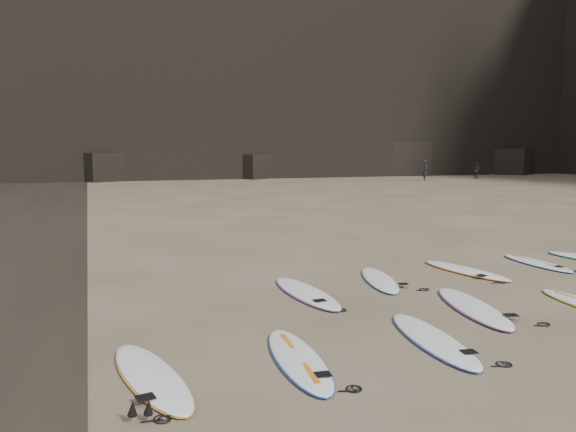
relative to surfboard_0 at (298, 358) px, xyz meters
name	(u,v)px	position (x,y,z in m)	size (l,w,h in m)	color
ground	(518,313)	(4.36, 0.80, -0.04)	(240.00, 240.00, 0.00)	#897559
surfboard_0	(298,358)	(0.00, 0.00, 0.00)	(0.59, 2.45, 0.09)	white
surfboard_1	(433,339)	(2.13, 0.06, 0.00)	(0.61, 2.55, 0.09)	white
surfboard_2	(473,307)	(3.77, 1.26, 0.00)	(0.65, 2.72, 0.10)	white
surfboard_5	(306,292)	(1.36, 3.17, 0.00)	(0.65, 2.71, 0.10)	white
surfboard_6	(380,279)	(3.25, 3.68, 0.00)	(0.58, 2.41, 0.09)	white
surfboard_7	(465,270)	(5.56, 3.84, 0.00)	(0.61, 2.52, 0.09)	white
surfboard_8	(537,263)	(7.76, 3.97, 0.00)	(0.55, 2.31, 0.08)	white
surfboard_11	(151,375)	(-1.91, 0.08, 0.00)	(0.60, 2.51, 0.09)	white
person_a	(425,170)	(26.30, 37.15, 0.89)	(0.68, 0.45, 1.87)	black
person_b	(476,170)	(32.93, 38.47, 0.73)	(0.76, 0.59, 1.55)	black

